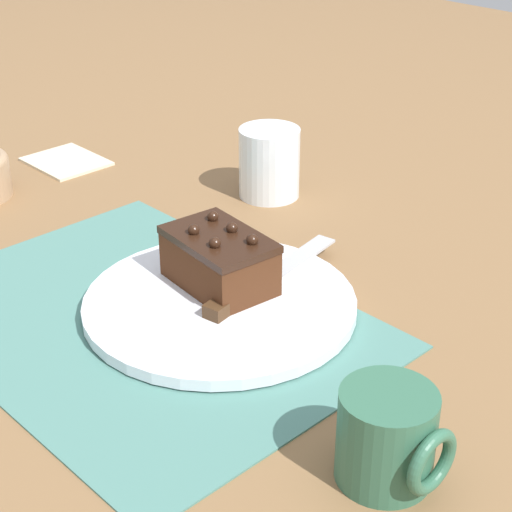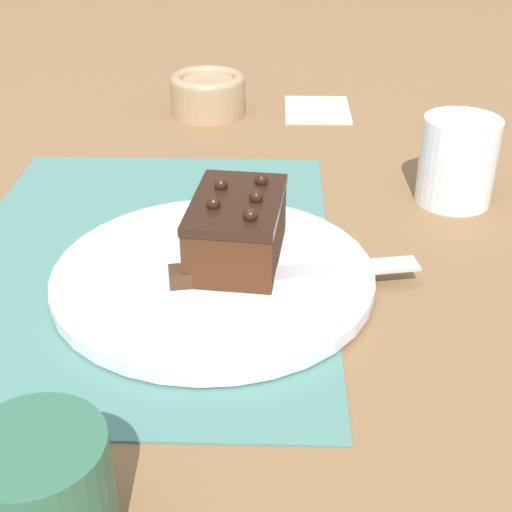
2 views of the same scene
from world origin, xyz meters
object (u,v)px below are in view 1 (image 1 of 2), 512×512
(chocolate_cake, at_px, (219,260))
(drinking_glass, at_px, (269,163))
(serving_knife, at_px, (253,287))
(cake_plate, at_px, (220,304))
(coffee_mug, at_px, (391,436))

(chocolate_cake, bearing_deg, drinking_glass, 124.47)
(serving_knife, relative_size, drinking_glass, 2.35)
(cake_plate, height_order, drinking_glass, drinking_glass)
(cake_plate, xyz_separation_m, coffee_mug, (0.26, -0.06, 0.03))
(drinking_glass, bearing_deg, cake_plate, -54.19)
(serving_knife, height_order, drinking_glass, drinking_glass)
(chocolate_cake, distance_m, serving_knife, 0.04)
(serving_knife, bearing_deg, chocolate_cake, -166.79)
(chocolate_cake, distance_m, coffee_mug, 0.30)
(chocolate_cake, xyz_separation_m, coffee_mug, (0.29, -0.08, -0.01))
(cake_plate, bearing_deg, coffee_mug, -13.71)
(coffee_mug, bearing_deg, chocolate_cake, 163.64)
(cake_plate, xyz_separation_m, drinking_glass, (-0.17, 0.24, 0.04))
(cake_plate, distance_m, drinking_glass, 0.30)
(serving_knife, xyz_separation_m, drinking_glass, (-0.18, 0.21, 0.02))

